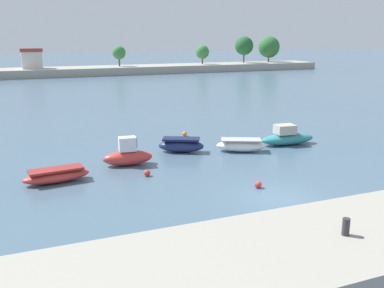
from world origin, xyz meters
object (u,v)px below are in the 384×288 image
(mooring_bollard, at_px, (346,227))
(moored_boat_4, at_px, (287,137))
(mooring_buoy_1, at_px, (185,134))
(moored_boat_1, at_px, (128,156))
(moored_boat_3, at_px, (241,145))
(moored_boat_0, at_px, (56,176))
(mooring_buoy_3, at_px, (258,185))
(mooring_buoy_2, at_px, (147,173))
(moored_boat_2, at_px, (181,145))
(mooring_buoy_0, at_px, (288,129))

(mooring_bollard, height_order, moored_boat_4, mooring_bollard)
(moored_boat_4, bearing_deg, mooring_buoy_1, 142.85)
(moored_boat_1, height_order, moored_boat_3, moored_boat_1)
(moored_boat_4, bearing_deg, moored_boat_1, -172.16)
(moored_boat_0, xyz_separation_m, mooring_buoy_3, (10.73, -5.49, -0.20))
(moored_boat_4, xyz_separation_m, mooring_buoy_2, (-12.78, -3.51, -0.40))
(moored_boat_2, distance_m, moored_boat_4, 8.81)
(mooring_buoy_0, relative_size, mooring_buoy_2, 1.00)
(moored_boat_1, xyz_separation_m, mooring_buoy_3, (5.88, -7.33, -0.46))
(moored_boat_1, distance_m, mooring_buoy_3, 9.41)
(mooring_buoy_2, bearing_deg, mooring_buoy_3, -40.15)
(mooring_bollard, xyz_separation_m, mooring_buoy_0, (12.80, 22.00, -1.96))
(mooring_bollard, height_order, moored_boat_1, mooring_bollard)
(moored_boat_0, xyz_separation_m, moored_boat_4, (18.16, 2.54, 0.19))
(moored_boat_4, bearing_deg, mooring_buoy_0, 59.33)
(moored_boat_1, height_order, moored_boat_4, moored_boat_1)
(moored_boat_0, bearing_deg, mooring_buoy_1, 29.73)
(mooring_bollard, xyz_separation_m, moored_boat_0, (-8.41, 15.18, -1.75))
(moored_boat_3, height_order, mooring_buoy_3, moored_boat_3)
(moored_boat_4, height_order, mooring_buoy_2, moored_boat_4)
(mooring_buoy_2, bearing_deg, mooring_buoy_1, 56.67)
(mooring_buoy_2, xyz_separation_m, mooring_buoy_3, (5.36, -4.52, 0.01))
(mooring_bollard, distance_m, moored_boat_4, 20.28)
(mooring_bollard, distance_m, mooring_buoy_1, 23.93)
(mooring_buoy_0, height_order, mooring_buoy_2, same)
(moored_boat_2, relative_size, moored_boat_4, 0.79)
(mooring_bollard, height_order, mooring_buoy_0, mooring_bollard)
(moored_boat_2, height_order, mooring_buoy_0, moored_boat_2)
(moored_boat_0, distance_m, moored_boat_2, 10.10)
(moored_boat_0, height_order, moored_boat_1, moored_boat_1)
(moored_boat_0, relative_size, moored_boat_4, 0.87)
(mooring_buoy_1, distance_m, mooring_buoy_3, 13.98)
(moored_boat_2, relative_size, mooring_buoy_1, 8.80)
(moored_boat_1, xyz_separation_m, mooring_buoy_1, (6.72, 6.62, -0.46))
(moored_boat_1, distance_m, mooring_buoy_0, 17.11)
(moored_boat_3, relative_size, mooring_buoy_2, 10.08)
(moored_boat_3, height_order, mooring_buoy_2, moored_boat_3)
(moored_boat_0, relative_size, moored_boat_1, 1.17)
(moored_boat_3, xyz_separation_m, mooring_buoy_0, (7.50, 4.71, -0.26))
(moored_boat_3, bearing_deg, moored_boat_4, 30.31)
(moored_boat_1, distance_m, moored_boat_2, 4.92)
(moored_boat_0, distance_m, mooring_buoy_2, 5.47)
(moored_boat_2, height_order, mooring_buoy_2, moored_boat_2)
(mooring_bollard, distance_m, mooring_buoy_2, 14.66)
(moored_boat_0, height_order, mooring_buoy_2, moored_boat_0)
(mooring_bollard, height_order, moored_boat_2, mooring_bollard)
(moored_boat_4, bearing_deg, mooring_buoy_2, -159.81)
(mooring_bollard, xyz_separation_m, moored_boat_2, (1.01, 18.82, -1.64))
(mooring_buoy_1, distance_m, mooring_buoy_2, 11.29)
(mooring_bollard, relative_size, moored_boat_2, 0.17)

